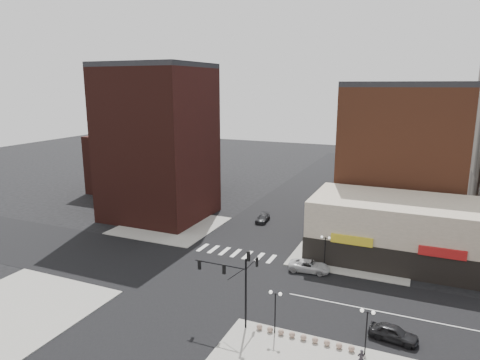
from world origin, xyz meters
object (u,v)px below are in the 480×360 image
at_px(street_lamp_se_a, 275,302).
at_px(street_lamp_se_b, 367,321).
at_px(traffic_signal, 238,276).
at_px(dark_sedan_east, 393,333).
at_px(white_suv, 309,266).
at_px(street_lamp_ne, 325,244).
at_px(dark_sedan_north, 263,218).
at_px(pedestrian, 361,359).

relative_size(street_lamp_se_a, street_lamp_se_b, 1.00).
xyz_separation_m(traffic_signal, dark_sedan_east, (13.79, 3.15, -4.24)).
relative_size(traffic_signal, white_suv, 1.56).
relative_size(street_lamp_ne, dark_sedan_north, 0.98).
height_order(street_lamp_se_b, dark_sedan_east, street_lamp_se_b).
bearing_deg(pedestrian, dark_sedan_east, -118.99).
relative_size(traffic_signal, dark_sedan_north, 1.84).
height_order(street_lamp_se_a, dark_sedan_east, street_lamp_se_a).
bearing_deg(dark_sedan_east, street_lamp_ne, 43.07).
bearing_deg(dark_sedan_east, white_suv, 50.97).
bearing_deg(dark_sedan_east, pedestrian, 165.82).
relative_size(street_lamp_se_b, street_lamp_ne, 1.00).
distance_m(street_lamp_ne, pedestrian, 19.34).
distance_m(street_lamp_ne, dark_sedan_east, 15.77).
bearing_deg(traffic_signal, pedestrian, -10.05).
xyz_separation_m(street_lamp_se_b, street_lamp_ne, (-7.00, 16.00, 0.00)).
distance_m(traffic_signal, street_lamp_se_a, 4.12).
bearing_deg(white_suv, street_lamp_se_b, -155.20).
bearing_deg(traffic_signal, street_lamp_ne, 73.25).
bearing_deg(street_lamp_se_b, white_suv, 120.45).
height_order(traffic_signal, street_lamp_se_b, traffic_signal).
relative_size(dark_sedan_north, pedestrian, 2.59).
bearing_deg(street_lamp_se_b, street_lamp_se_a, 180.00).
height_order(street_lamp_se_a, dark_sedan_north, street_lamp_se_a).
xyz_separation_m(white_suv, dark_sedan_north, (-12.00, 15.90, -0.08)).
bearing_deg(street_lamp_ne, dark_sedan_north, 133.19).
height_order(traffic_signal, street_lamp_ne, traffic_signal).
height_order(traffic_signal, dark_sedan_east, traffic_signal).
distance_m(street_lamp_se_a, pedestrian, 8.49).
bearing_deg(street_lamp_ne, street_lamp_se_a, -93.58).
relative_size(street_lamp_se_b, pedestrian, 2.54).
relative_size(traffic_signal, street_lamp_se_b, 1.87).
bearing_deg(street_lamp_ne, dark_sedan_east, -54.57).
bearing_deg(street_lamp_ne, traffic_signal, -106.75).
bearing_deg(white_suv, dark_sedan_north, 31.39).
bearing_deg(street_lamp_se_a, pedestrian, -13.50).
distance_m(traffic_signal, street_lamp_ne, 16.62).
bearing_deg(dark_sedan_north, street_lamp_se_b, -60.51).
relative_size(street_lamp_se_b, dark_sedan_east, 0.98).
distance_m(street_lamp_ne, dark_sedan_north, 19.94).
relative_size(traffic_signal, dark_sedan_east, 1.82).
bearing_deg(street_lamp_se_a, street_lamp_ne, 86.42).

